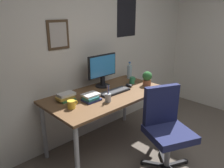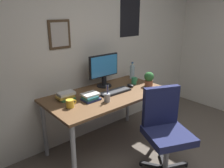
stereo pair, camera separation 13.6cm
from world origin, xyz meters
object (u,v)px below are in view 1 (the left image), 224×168
coffee_mug_near (132,80)px  book_stack_right (66,97)px  keyboard (115,91)px  potted_plant (147,78)px  computer_mouse (129,85)px  pen_cup (108,97)px  coffee_mug_far (72,104)px  book_stack_left (91,97)px  monitor (102,69)px  water_bottle (129,71)px  office_chair (166,125)px

coffee_mug_near → book_stack_right: coffee_mug_near is taller
keyboard → potted_plant: 0.54m
keyboard → book_stack_right: size_ratio=2.01×
potted_plant → book_stack_right: 1.14m
computer_mouse → pen_cup: 0.59m
coffee_mug_far → potted_plant: (1.18, -0.08, 0.06)m
computer_mouse → book_stack_left: bearing=-177.6°
potted_plant → book_stack_right: potted_plant is taller
monitor → coffee_mug_near: monitor is taller
water_bottle → coffee_mug_near: 0.26m
book_stack_left → book_stack_right: size_ratio=0.94×
water_bottle → pen_cup: size_ratio=1.26×
coffee_mug_near → coffee_mug_far: coffee_mug_near is taller
keyboard → coffee_mug_far: size_ratio=3.50×
keyboard → book_stack_right: book_stack_right is taller
office_chair → keyboard: size_ratio=2.21×
office_chair → monitor: 1.09m
water_bottle → coffee_mug_near: water_bottle is taller
office_chair → water_bottle: 1.13m
book_stack_left → monitor: bearing=33.5°
office_chair → coffee_mug_near: (0.31, 0.78, 0.28)m
coffee_mug_far → pen_cup: 0.42m
monitor → potted_plant: (0.47, -0.38, -0.13)m
potted_plant → book_stack_left: bearing=173.4°
coffee_mug_near → book_stack_right: 1.01m
coffee_mug_near → computer_mouse: bearing=-157.1°
computer_mouse → book_stack_right: bearing=168.3°
keyboard → coffee_mug_far: bearing=-178.2°
book_stack_right → keyboard: bearing=-20.2°
water_bottle → potted_plant: water_bottle is taller
computer_mouse → monitor: bearing=135.0°
keyboard → book_stack_left: 0.38m
keyboard → coffee_mug_near: size_ratio=3.91×
coffee_mug_far → book_stack_left: (0.28, 0.02, -0.01)m
computer_mouse → book_stack_left: 0.68m
water_bottle → book_stack_right: (-1.16, -0.07, -0.07)m
monitor → water_bottle: 0.55m
coffee_mug_near → monitor: bearing=152.6°
book_stack_right → monitor: bearing=6.4°
monitor → water_bottle: size_ratio=1.82×
monitor → water_bottle: (0.54, -0.00, -0.13)m
computer_mouse → water_bottle: bearing=41.2°
office_chair → potted_plant: bearing=56.0°
book_stack_left → keyboard: bearing=-0.3°
monitor → book_stack_right: 0.66m
coffee_mug_near → pen_cup: bearing=-160.6°
book_stack_left → coffee_mug_near: bearing=5.8°
coffee_mug_far → potted_plant: potted_plant is taller
coffee_mug_far → book_stack_left: coffee_mug_far is taller
water_bottle → potted_plant: 0.39m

